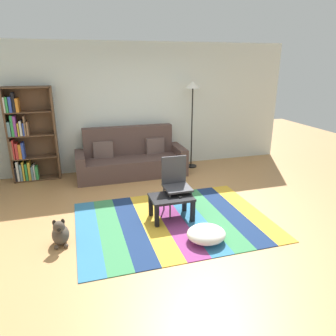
% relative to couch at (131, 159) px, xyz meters
% --- Properties ---
extents(ground_plane, '(14.00, 14.00, 0.00)m').
position_rel_couch_xyz_m(ground_plane, '(0.36, -2.02, -0.34)').
color(ground_plane, '#B27F4C').
extents(back_wall, '(6.80, 0.10, 2.70)m').
position_rel_couch_xyz_m(back_wall, '(0.36, 0.53, 1.01)').
color(back_wall, silver).
rests_on(back_wall, ground_plane).
extents(rug, '(2.86, 2.10, 0.01)m').
position_rel_couch_xyz_m(rug, '(0.22, -2.26, -0.33)').
color(rug, teal).
rests_on(rug, ground_plane).
extents(couch, '(2.26, 0.80, 1.00)m').
position_rel_couch_xyz_m(couch, '(0.00, 0.00, 0.00)').
color(couch, '#4C3833').
rests_on(couch, ground_plane).
extents(bookshelf, '(0.90, 0.28, 1.86)m').
position_rel_couch_xyz_m(bookshelf, '(-2.00, 0.28, 0.52)').
color(bookshelf, brown).
rests_on(bookshelf, ground_plane).
extents(coffee_table, '(0.64, 0.45, 0.37)m').
position_rel_couch_xyz_m(coffee_table, '(0.22, -2.17, -0.04)').
color(coffee_table, black).
rests_on(coffee_table, rug).
extents(pouf, '(0.53, 0.49, 0.20)m').
position_rel_couch_xyz_m(pouf, '(0.47, -2.92, -0.23)').
color(pouf, white).
rests_on(pouf, rug).
extents(dog, '(0.22, 0.35, 0.40)m').
position_rel_couch_xyz_m(dog, '(-1.39, -2.42, -0.18)').
color(dog, '#473D33').
rests_on(dog, ground_plane).
extents(standing_lamp, '(0.32, 0.32, 1.90)m').
position_rel_couch_xyz_m(standing_lamp, '(1.41, 0.13, 1.25)').
color(standing_lamp, black).
rests_on(standing_lamp, ground_plane).
extents(tv_remote, '(0.06, 0.15, 0.02)m').
position_rel_couch_xyz_m(tv_remote, '(0.33, -2.20, 0.05)').
color(tv_remote, black).
rests_on(tv_remote, coffee_table).
extents(folding_chair, '(0.40, 0.40, 0.90)m').
position_rel_couch_xyz_m(folding_chair, '(0.36, -1.94, 0.20)').
color(folding_chair, '#38383D').
rests_on(folding_chair, ground_plane).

